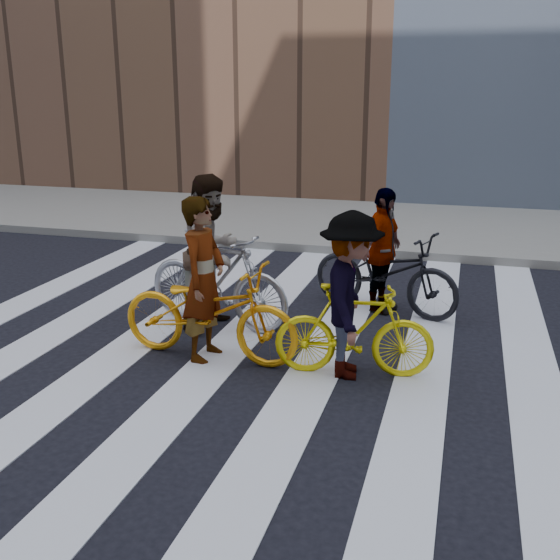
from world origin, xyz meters
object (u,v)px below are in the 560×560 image
at_px(bike_silver_mid, 217,279).
at_px(rider_left, 204,279).
at_px(bike_dark_rear, 385,272).
at_px(bike_yellow_left, 209,311).
at_px(rider_right, 350,296).
at_px(rider_rear, 382,251).
at_px(bike_yellow_right, 354,331).
at_px(rider_mid, 212,252).

distance_m(bike_silver_mid, rider_left, 1.05).
distance_m(bike_silver_mid, bike_dark_rear, 2.24).
xyz_separation_m(bike_yellow_left, rider_right, (1.54, -0.01, 0.32)).
bearing_deg(rider_right, bike_yellow_left, 81.08).
distance_m(bike_dark_rear, rider_right, 2.16).
distance_m(rider_left, rider_rear, 2.68).
height_order(bike_silver_mid, rider_right, rider_right).
height_order(bike_silver_mid, bike_yellow_right, bike_silver_mid).
bearing_deg(rider_mid, rider_rear, -45.41).
relative_size(bike_silver_mid, bike_yellow_right, 1.24).
distance_m(bike_yellow_left, rider_right, 1.58).
height_order(bike_yellow_right, bike_dark_rear, bike_dark_rear).
xyz_separation_m(rider_left, rider_right, (1.59, -0.01, -0.04)).
bearing_deg(rider_rear, rider_right, -162.13).
distance_m(bike_dark_rear, rider_rear, 0.29).
bearing_deg(rider_rear, rider_mid, 139.69).
bearing_deg(bike_silver_mid, bike_yellow_right, -104.01).
height_order(bike_silver_mid, rider_rear, rider_rear).
height_order(bike_yellow_left, rider_right, rider_right).
xyz_separation_m(rider_mid, rider_rear, (1.92, 1.15, -0.12)).
distance_m(bike_silver_mid, rider_mid, 0.34).
relative_size(bike_yellow_left, rider_right, 1.20).
distance_m(bike_yellow_left, rider_mid, 1.11).
relative_size(bike_yellow_right, rider_left, 0.91).
relative_size(bike_yellow_right, rider_mid, 0.86).
bearing_deg(bike_dark_rear, bike_silver_mid, 139.69).
distance_m(bike_yellow_left, bike_silver_mid, 1.02).
relative_size(bike_yellow_left, bike_silver_mid, 1.02).
height_order(rider_right, rider_rear, rider_right).
bearing_deg(bike_silver_mid, bike_dark_rear, -45.41).
height_order(bike_dark_rear, rider_left, rider_left).
xyz_separation_m(bike_yellow_right, rider_rear, (-0.01, 2.14, 0.33)).
xyz_separation_m(rider_right, rider_rear, (0.04, 2.14, -0.03)).
xyz_separation_m(bike_yellow_left, rider_left, (-0.05, 0.00, 0.36)).
height_order(rider_left, rider_rear, rider_left).
bearing_deg(bike_dark_rear, bike_yellow_left, 161.33).
relative_size(bike_yellow_left, bike_yellow_right, 1.26).
height_order(bike_dark_rear, rider_rear, rider_rear).
relative_size(rider_left, rider_mid, 0.95).
bearing_deg(bike_silver_mid, bike_yellow_left, -149.84).
bearing_deg(rider_left, bike_silver_mid, 18.14).
xyz_separation_m(bike_yellow_right, rider_right, (-0.05, -0.00, 0.37)).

